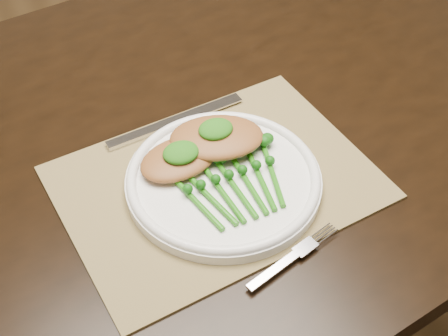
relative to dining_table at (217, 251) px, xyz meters
name	(u,v)px	position (x,y,z in m)	size (l,w,h in m)	color
dining_table	(217,251)	(0.00, 0.00, 0.00)	(1.71, 1.12, 0.75)	black
placemat	(217,182)	(-0.06, -0.14, 0.37)	(0.44, 0.32, 0.00)	olive
dinner_plate	(224,179)	(-0.06, -0.15, 0.39)	(0.28, 0.28, 0.03)	white
knife	(163,126)	(-0.09, 0.00, 0.38)	(0.23, 0.04, 0.01)	silver
fork	(299,252)	(-0.02, -0.30, 0.38)	(0.15, 0.06, 0.00)	silver
chicken_fillet_left	(179,158)	(-0.10, -0.10, 0.41)	(0.12, 0.08, 0.02)	brown
chicken_fillet_right	(217,137)	(-0.04, -0.09, 0.41)	(0.14, 0.10, 0.03)	brown
pesto_dollop_left	(181,153)	(-0.10, -0.11, 0.42)	(0.05, 0.04, 0.02)	#154E0B
pesto_dollop_right	(216,129)	(-0.04, -0.09, 0.43)	(0.05, 0.04, 0.02)	#154E0B
broccolini_bundle	(235,187)	(-0.05, -0.18, 0.40)	(0.14, 0.16, 0.04)	#1D680D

